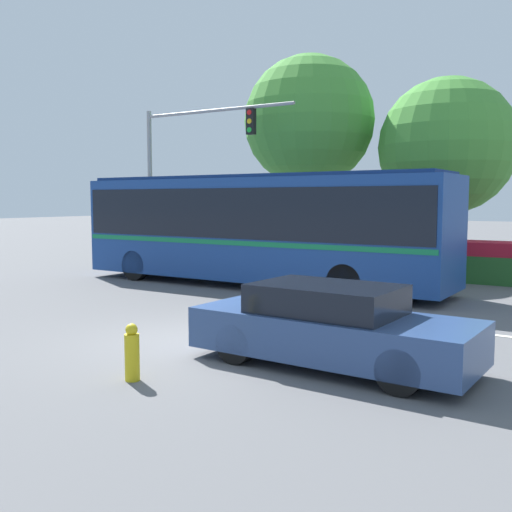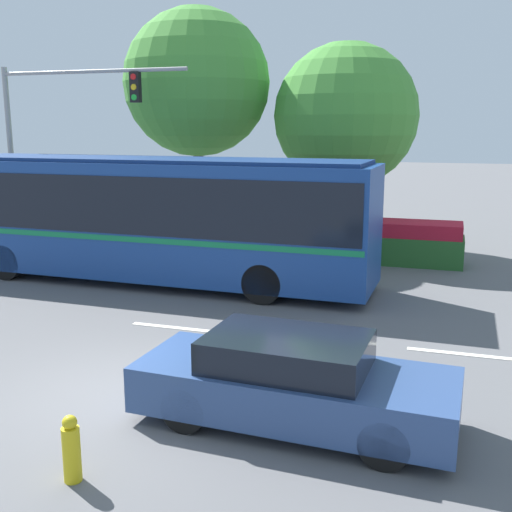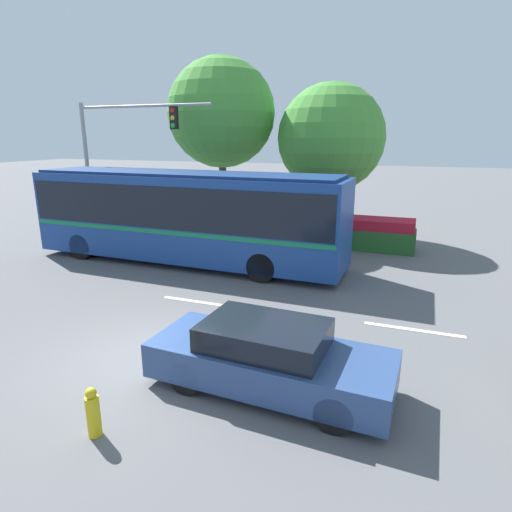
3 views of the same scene
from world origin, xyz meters
name	(u,v)px [view 1 (image 1 of 3)]	position (x,y,z in m)	size (l,w,h in m)	color
ground_plane	(195,341)	(0.00, 0.00, 0.00)	(140.00, 140.00, 0.00)	#5B5B5E
city_bus	(256,223)	(-2.84, 6.82, 1.95)	(12.17, 2.80, 3.43)	navy
sedan_foreground	(331,327)	(2.89, -0.17, 0.64)	(4.66, 1.97, 1.32)	navy
traffic_light_pole	(183,159)	(-7.50, 9.07, 4.23)	(6.54, 0.24, 6.14)	gray
flowering_hedge	(454,261)	(2.10, 11.43, 0.65)	(6.57, 1.45, 1.32)	#286028
street_tree_left	(309,122)	(-3.81, 12.36, 5.74)	(5.09, 5.09, 8.30)	brown
street_tree_centre	(447,146)	(1.28, 13.34, 4.61)	(4.94, 4.94, 7.08)	brown
fire_hydrant	(132,353)	(0.71, -2.44, 0.41)	(0.22, 0.22, 0.86)	gold
lane_stripe_near	(266,311)	(-0.39, 3.28, 0.01)	(2.40, 0.16, 0.01)	silver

